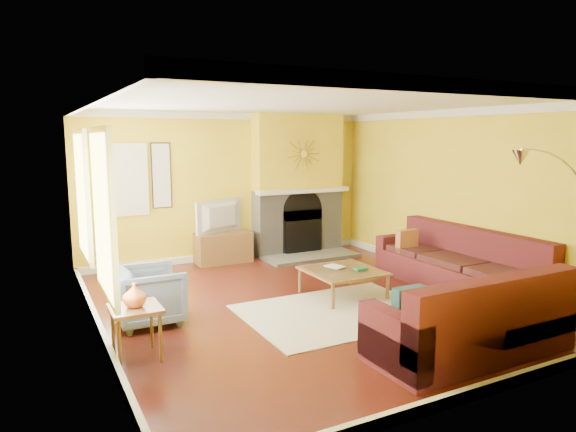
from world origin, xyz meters
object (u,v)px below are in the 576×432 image
coffee_table (343,283)px  arc_lamp (555,244)px  media_console (223,247)px  side_table (136,333)px  sectional_sofa (417,275)px  armchair (150,295)px

coffee_table → arc_lamp: size_ratio=0.47×
media_console → side_table: (-2.23, -3.47, 0.00)m
sectional_sofa → armchair: 3.44m
coffee_table → arc_lamp: bearing=-59.4°
media_console → side_table: size_ratio=1.82×
coffee_table → arc_lamp: arc_lamp is taller
armchair → sectional_sofa: bearing=-108.1°
coffee_table → media_console: media_console is taller
media_console → arc_lamp: size_ratio=0.47×
side_table → arc_lamp: bearing=-18.9°
sectional_sofa → arc_lamp: bearing=-60.9°
sectional_sofa → media_console: bearing=111.2°
media_console → side_table: bearing=-122.7°
coffee_table → media_console: bearing=106.8°
sectional_sofa → armchair: sectional_sofa is taller
coffee_table → arc_lamp: 2.79m
armchair → coffee_table: bearing=-93.6°
coffee_table → side_table: side_table is taller
media_console → coffee_table: bearing=-73.2°
side_table → arc_lamp: 4.71m
sectional_sofa → coffee_table: (-0.58, 0.90, -0.25)m
sectional_sofa → side_table: sectional_sofa is taller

